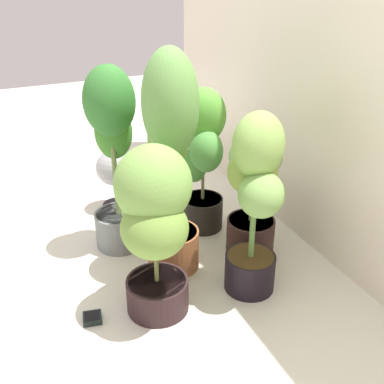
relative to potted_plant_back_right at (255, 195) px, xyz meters
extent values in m
plane|color=silver|center=(-0.33, -0.36, -0.50)|extent=(8.00, 8.00, 0.00)
cube|color=#ECE0C6|center=(-0.33, 0.50, 0.50)|extent=(3.20, 0.01, 2.00)
cylinder|color=black|center=(0.00, 0.00, -0.41)|extent=(0.24, 0.24, 0.18)
cylinder|color=#453017|center=(0.00, 0.00, -0.33)|extent=(0.22, 0.22, 0.02)
cylinder|color=#59823C|center=(0.00, 0.00, -0.01)|extent=(0.03, 0.03, 0.63)
ellipsoid|color=#89B454|center=(0.00, 0.00, 0.23)|extent=(0.31, 0.32, 0.29)
ellipsoid|color=#89A745|center=(-0.07, 0.02, 0.07)|extent=(0.30, 0.29, 0.20)
ellipsoid|color=#7DAB55|center=(0.08, -0.02, 0.04)|extent=(0.28, 0.28, 0.20)
cylinder|color=#945631|center=(-0.31, -0.26, -0.40)|extent=(0.26, 0.26, 0.21)
cylinder|color=#463117|center=(-0.31, -0.26, -0.30)|extent=(0.24, 0.24, 0.02)
cylinder|color=#5D7F4B|center=(-0.31, -0.26, 0.07)|extent=(0.02, 0.02, 0.74)
ellipsoid|color=#649A4A|center=(-0.31, -0.26, 0.35)|extent=(0.33, 0.30, 0.49)
ellipsoid|color=#679839|center=(-0.40, -0.24, 0.16)|extent=(0.27, 0.27, 0.33)
cylinder|color=slate|center=(-0.62, -0.46, -0.40)|extent=(0.26, 0.26, 0.19)
cylinder|color=#412F22|center=(-0.62, -0.46, -0.31)|extent=(0.24, 0.24, 0.02)
cylinder|color=olive|center=(-0.62, -0.46, 0.04)|extent=(0.03, 0.03, 0.70)
ellipsoid|color=#31702C|center=(-0.62, -0.46, 0.31)|extent=(0.33, 0.32, 0.35)
ellipsoid|color=#3D7E2A|center=(-0.68, -0.43, 0.12)|extent=(0.23, 0.24, 0.29)
cylinder|color=black|center=(-0.60, 0.03, -0.41)|extent=(0.23, 0.23, 0.18)
cylinder|color=#402F1D|center=(-0.60, 0.03, -0.32)|extent=(0.22, 0.22, 0.02)
cylinder|color=olive|center=(-0.60, 0.03, -0.04)|extent=(0.02, 0.02, 0.56)
ellipsoid|color=#58A138|center=(-0.60, 0.03, 0.17)|extent=(0.29, 0.30, 0.30)
ellipsoid|color=#5F9D37|center=(-0.69, 0.05, 0.03)|extent=(0.21, 0.20, 0.22)
ellipsoid|color=#519443|center=(-0.52, 0.01, 0.01)|extent=(0.23, 0.24, 0.23)
ellipsoid|color=#488938|center=(-0.59, -0.02, -0.09)|extent=(0.15, 0.14, 0.20)
cylinder|color=#35211D|center=(-0.27, 0.16, -0.41)|extent=(0.25, 0.25, 0.19)
cylinder|color=#483222|center=(-0.27, 0.16, -0.32)|extent=(0.23, 0.23, 0.02)
cylinder|color=olive|center=(-0.27, 0.16, -0.11)|extent=(0.03, 0.03, 0.41)
ellipsoid|color=#8CB169|center=(-0.27, 0.16, 0.05)|extent=(0.31, 0.30, 0.19)
ellipsoid|color=#77A859|center=(-0.34, 0.18, -0.06)|extent=(0.27, 0.24, 0.16)
cylinder|color=#2E1C1F|center=(-0.04, -0.45, -0.42)|extent=(0.28, 0.28, 0.15)
cylinder|color=#432D1D|center=(-0.04, -0.45, -0.36)|extent=(0.26, 0.26, 0.02)
cylinder|color=olive|center=(-0.04, -0.45, -0.08)|extent=(0.02, 0.02, 0.53)
ellipsoid|color=#77A74C|center=(-0.04, -0.45, 0.12)|extent=(0.44, 0.44, 0.33)
ellipsoid|color=#7FA347|center=(-0.12, -0.43, -0.02)|extent=(0.27, 0.28, 0.29)
ellipsoid|color=olive|center=(0.02, -0.47, -0.04)|extent=(0.39, 0.39, 0.25)
cube|color=black|center=(-0.08, -0.74, -0.49)|extent=(0.09, 0.09, 0.02)
cube|color=black|center=(-0.08, -0.74, -0.48)|extent=(0.07, 0.07, 0.00)
cylinder|color=#251F26|center=(-1.03, -0.36, -0.49)|extent=(0.18, 0.18, 0.03)
cylinder|color=#9C9DA1|center=(-1.03, -0.36, -0.41)|extent=(0.02, 0.02, 0.14)
sphere|color=#9C9DA1|center=(-1.03, -0.36, -0.23)|extent=(0.23, 0.23, 0.22)
camera|label=1|loc=(1.55, -0.99, 0.94)|focal=44.31mm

